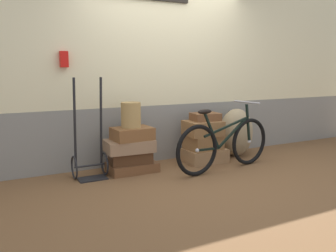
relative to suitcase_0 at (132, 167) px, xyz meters
The scene contains 14 objects.
ground 0.81m from the suitcase_0, 29.06° to the right, with size 10.10×5.20×0.06m, color brown.
station_building 1.65m from the suitcase_0, 32.44° to the left, with size 8.10×0.74×2.95m.
suitcase_0 is the anchor object (origin of this frame).
suitcase_1 0.14m from the suitcase_0, 169.16° to the left, with size 0.54×0.35×0.16m, color #4C2D19.
suitcase_2 0.31m from the suitcase_0, 155.99° to the right, with size 0.62×0.40×0.16m, color #937051.
suitcase_3 0.47m from the suitcase_0, 99.51° to the right, with size 0.51×0.37×0.16m, color brown.
suitcase_4 1.14m from the suitcase_0, ahead, with size 0.60×0.43×0.20m, color #9E754C.
suitcase_5 1.14m from the suitcase_0, ahead, with size 0.48×0.40×0.21m, color olive.
suitcase_6 1.19m from the suitcase_0, ahead, with size 0.51×0.41×0.21m, color olive.
suitcase_7 1.30m from the suitcase_0, ahead, with size 0.40×0.29×0.11m, color brown.
wicker_basket 0.71m from the suitcase_0, 124.31° to the right, with size 0.26×0.26×0.33m, color #A8844C.
luggage_trolley 0.61m from the suitcase_0, behind, with size 0.42×0.37×1.27m.
burlap_sack 1.82m from the suitcase_0, ahead, with size 0.55×0.47×0.75m, color #9E8966.
bicycle 1.29m from the suitcase_0, 23.46° to the right, with size 1.64×0.46×0.92m.
Camera 1 is at (-2.42, -3.93, 1.38)m, focal length 37.93 mm.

